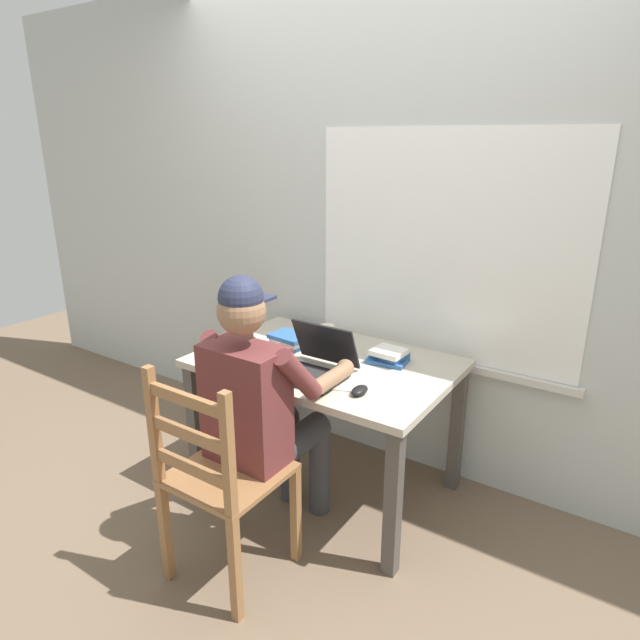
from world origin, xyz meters
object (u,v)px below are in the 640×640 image
object	(u,v)px
wooden_chair	(219,479)
coffee_mug_white	(328,333)
computer_mouse	(359,390)
laptop	(314,363)
coffee_mug_dark	(246,340)
book_stack_main	(389,356)
book_stack_side	(289,340)
desk	(326,378)
seated_person	(263,401)
landscape_photo_print	(258,363)

from	to	relation	value
wooden_chair	coffee_mug_white	size ratio (longest dim) A/B	8.26
wooden_chair	computer_mouse	size ratio (longest dim) A/B	9.56
laptop	coffee_mug_dark	world-z (taller)	laptop
book_stack_main	book_stack_side	size ratio (longest dim) A/B	1.00
desk	coffee_mug_white	xyz separation A→B (m)	(-0.14, 0.23, 0.14)
computer_mouse	book_stack_side	world-z (taller)	book_stack_side
laptop	book_stack_main	world-z (taller)	laptop
laptop	computer_mouse	distance (m)	0.29
coffee_mug_white	book_stack_side	xyz separation A→B (m)	(-0.11, -0.20, -0.00)
wooden_chair	book_stack_main	bearing A→B (deg)	73.65
book_stack_main	book_stack_side	xyz separation A→B (m)	(-0.51, -0.11, 0.01)
book_stack_main	seated_person	bearing A→B (deg)	-112.99
book_stack_main	computer_mouse	bearing A→B (deg)	-81.40
desk	seated_person	size ratio (longest dim) A/B	0.97
laptop	wooden_chair	bearing A→B (deg)	-94.20
landscape_photo_print	desk	bearing A→B (deg)	33.49
seated_person	landscape_photo_print	size ratio (longest dim) A/B	9.70
seated_person	wooden_chair	distance (m)	0.36
computer_mouse	book_stack_main	xyz separation A→B (m)	(-0.06, 0.38, 0.02)
desk	landscape_photo_print	distance (m)	0.34
desk	wooden_chair	xyz separation A→B (m)	(0.00, -0.76, -0.15)
desk	book_stack_side	size ratio (longest dim) A/B	6.03
seated_person	book_stack_side	bearing A→B (deg)	115.46
laptop	coffee_mug_white	bearing A→B (deg)	114.69
computer_mouse	coffee_mug_dark	bearing A→B (deg)	169.73
desk	computer_mouse	world-z (taller)	computer_mouse
computer_mouse	landscape_photo_print	world-z (taller)	computer_mouse
desk	wooden_chair	world-z (taller)	wooden_chair
coffee_mug_white	book_stack_side	bearing A→B (deg)	-118.62
coffee_mug_white	coffee_mug_dark	world-z (taller)	coffee_mug_dark
coffee_mug_dark	computer_mouse	bearing A→B (deg)	-10.27
desk	laptop	bearing A→B (deg)	-74.81
coffee_mug_white	book_stack_main	world-z (taller)	coffee_mug_white
seated_person	landscape_photo_print	world-z (taller)	seated_person
laptop	computer_mouse	world-z (taller)	laptop
wooden_chair	coffee_mug_dark	distance (m)	0.84
seated_person	book_stack_main	size ratio (longest dim) A/B	6.21
laptop	coffee_mug_white	xyz separation A→B (m)	(-0.18, 0.39, -0.01)
book_stack_side	seated_person	bearing A→B (deg)	-64.54
desk	book_stack_main	bearing A→B (deg)	28.68
coffee_mug_white	landscape_photo_print	size ratio (longest dim) A/B	0.89
desk	coffee_mug_white	world-z (taller)	coffee_mug_white
book_stack_side	landscape_photo_print	distance (m)	0.25
seated_person	computer_mouse	world-z (taller)	seated_person
computer_mouse	wooden_chair	bearing A→B (deg)	-121.60
coffee_mug_dark	landscape_photo_print	bearing A→B (deg)	-33.57
wooden_chair	laptop	bearing A→B (deg)	85.80
coffee_mug_dark	book_stack_side	distance (m)	0.22
coffee_mug_white	landscape_photo_print	bearing A→B (deg)	-104.28
coffee_mug_dark	book_stack_side	world-z (taller)	coffee_mug_dark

